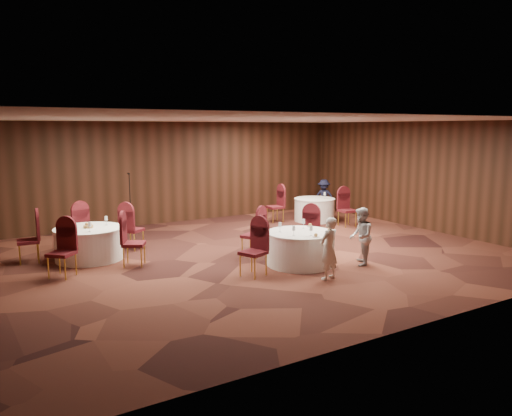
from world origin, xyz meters
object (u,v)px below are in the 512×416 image
woman_b (361,236)px  man_c (324,197)px  table_left (89,243)px  woman_a (329,248)px  mic_stand (131,214)px  table_main (300,248)px  table_right (314,209)px

woman_b → man_c: woman_b is taller
table_left → woman_a: 5.53m
mic_stand → woman_a: bearing=-73.5°
woman_b → man_c: (3.48, 5.59, -0.03)m
table_main → table_right: same height
woman_a → woman_b: bearing=-172.2°
table_left → woman_b: (5.02, -3.61, 0.27)m
mic_stand → woman_a: mic_stand is taller
table_right → table_main: bearing=-131.3°
table_right → mic_stand: mic_stand is taller
woman_a → man_c: 7.70m
table_left → woman_a: (3.74, -4.08, 0.26)m
woman_b → table_main: bearing=-80.8°
table_main → woman_b: bearing=-32.1°
table_main → woman_b: size_ratio=1.17×
woman_b → table_right: bearing=-165.6°
table_right → mic_stand: 5.82m
mic_stand → man_c: 6.75m
table_main → mic_stand: size_ratio=0.87×
table_left → man_c: 8.73m
table_right → woman_a: woman_a is taller
table_main → woman_a: 1.21m
table_main → man_c: bearing=46.7°
table_left → table_right: 7.50m
table_left → table_right: size_ratio=1.18×
table_right → woman_b: bearing=-116.9°
table_left → mic_stand: size_ratio=0.90×
mic_stand → woman_b: size_ratio=1.34×
table_left → table_right: bearing=8.6°
mic_stand → woman_a: (1.96, -6.62, 0.12)m
woman_a → table_left: bearing=-59.5°
woman_a → woman_b: size_ratio=0.98×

